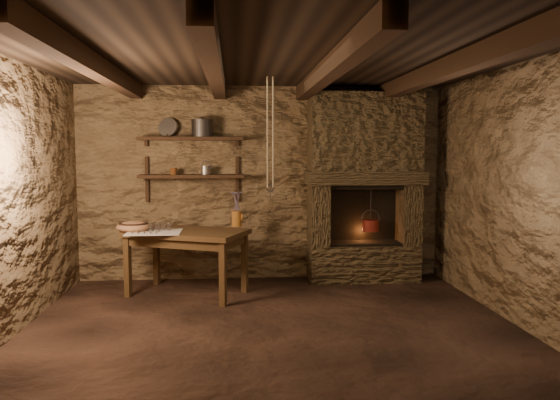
{
  "coord_description": "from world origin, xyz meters",
  "views": [
    {
      "loc": [
        -0.33,
        -4.8,
        1.61
      ],
      "look_at": [
        0.14,
        0.9,
        1.09
      ],
      "focal_mm": 35.0,
      "sensor_mm": 36.0,
      "label": 1
    }
  ],
  "objects": [
    {
      "name": "linen_cloth",
      "position": [
        -1.2,
        1.12,
        0.73
      ],
      "size": [
        0.57,
        0.46,
        0.01
      ],
      "primitive_type": "cube",
      "rotation": [
        0.0,
        0.0,
        0.0
      ],
      "color": "beige",
      "rests_on": "work_table"
    },
    {
      "name": "pewter_cutlery_row",
      "position": [
        -1.2,
        1.11,
        0.74
      ],
      "size": [
        0.48,
        0.19,
        0.01
      ],
      "primitive_type": null,
      "rotation": [
        0.0,
        0.0,
        0.0
      ],
      "color": "gray",
      "rests_on": "linen_cloth"
    },
    {
      "name": "beam_mid_left",
      "position": [
        -0.5,
        0.0,
        2.31
      ],
      "size": [
        0.14,
        3.95,
        0.16
      ],
      "primitive_type": "cube",
      "color": "black",
      "rests_on": "ceiling"
    },
    {
      "name": "front_wall",
      "position": [
        0.0,
        -2.0,
        1.2
      ],
      "size": [
        4.5,
        0.04,
        2.4
      ],
      "primitive_type": "cube",
      "color": "#4D3924",
      "rests_on": "floor"
    },
    {
      "name": "beam_far_right",
      "position": [
        1.5,
        0.0,
        2.31
      ],
      "size": [
        0.14,
        3.95,
        0.16
      ],
      "primitive_type": "cube",
      "color": "black",
      "rests_on": "ceiling"
    },
    {
      "name": "shelf_upper",
      "position": [
        -0.85,
        1.84,
        1.75
      ],
      "size": [
        1.25,
        0.3,
        0.04
      ],
      "primitive_type": "cube",
      "color": "black",
      "rests_on": "back_wall"
    },
    {
      "name": "red_pot",
      "position": [
        1.33,
        1.72,
        0.7
      ],
      "size": [
        0.23,
        0.21,
        0.54
      ],
      "rotation": [
        0.0,
        0.0,
        -0.02
      ],
      "color": "maroon",
      "rests_on": "hearth"
    },
    {
      "name": "wooden_bowl",
      "position": [
        -1.45,
        1.26,
        0.77
      ],
      "size": [
        0.49,
        0.49,
        0.13
      ],
      "primitive_type": "ellipsoid",
      "rotation": [
        0.0,
        0.0,
        -0.41
      ],
      "color": "#A36C47",
      "rests_on": "work_table"
    },
    {
      "name": "stoneware_jug",
      "position": [
        -0.31,
        1.53,
        0.9
      ],
      "size": [
        0.15,
        0.15,
        0.41
      ],
      "rotation": [
        0.0,
        0.0,
        0.38
      ],
      "color": "#98591D",
      "rests_on": "work_table"
    },
    {
      "name": "beam_mid_right",
      "position": [
        0.5,
        0.0,
        2.31
      ],
      "size": [
        0.14,
        3.95,
        0.16
      ],
      "primitive_type": "cube",
      "color": "black",
      "rests_on": "ceiling"
    },
    {
      "name": "work_table",
      "position": [
        -0.87,
        1.26,
        0.39
      ],
      "size": [
        1.45,
        1.17,
        0.72
      ],
      "rotation": [
        0.0,
        0.0,
        -0.4
      ],
      "color": "#382613",
      "rests_on": "floor"
    },
    {
      "name": "rusty_tin",
      "position": [
        -1.06,
        1.84,
        1.36
      ],
      "size": [
        0.09,
        0.09,
        0.08
      ],
      "primitive_type": "cylinder",
      "rotation": [
        0.0,
        0.0,
        0.11
      ],
      "color": "#582B11",
      "rests_on": "shelf_lower"
    },
    {
      "name": "shelf_lower",
      "position": [
        -0.85,
        1.84,
        1.3
      ],
      "size": [
        1.25,
        0.3,
        0.04
      ],
      "primitive_type": "cube",
      "color": "black",
      "rests_on": "back_wall"
    },
    {
      "name": "left_wall",
      "position": [
        -2.25,
        0.0,
        1.2
      ],
      "size": [
        0.04,
        4.0,
        2.4
      ],
      "primitive_type": "cube",
      "color": "#4D3924",
      "rests_on": "floor"
    },
    {
      "name": "back_wall",
      "position": [
        0.0,
        2.0,
        1.2
      ],
      "size": [
        4.5,
        0.04,
        2.4
      ],
      "primitive_type": "cube",
      "color": "#4D3924",
      "rests_on": "floor"
    },
    {
      "name": "tin_pan",
      "position": [
        -1.13,
        1.94,
        1.89
      ],
      "size": [
        0.26,
        0.17,
        0.23
      ],
      "primitive_type": "cylinder",
      "rotation": [
        1.26,
        0.0,
        -0.33
      ],
      "color": "#A4A49F",
      "rests_on": "shelf_upper"
    },
    {
      "name": "ceiling",
      "position": [
        0.0,
        0.0,
        2.4
      ],
      "size": [
        4.5,
        4.0,
        0.04
      ],
      "primitive_type": "cube",
      "color": "black",
      "rests_on": "back_wall"
    },
    {
      "name": "right_wall",
      "position": [
        2.25,
        0.0,
        1.2
      ],
      "size": [
        0.04,
        4.0,
        2.4
      ],
      "primitive_type": "cube",
      "color": "#4D3924",
      "rests_on": "floor"
    },
    {
      "name": "beam_far_left",
      "position": [
        -1.5,
        0.0,
        2.31
      ],
      "size": [
        0.14,
        3.95,
        0.16
      ],
      "primitive_type": "cube",
      "color": "black",
      "rests_on": "ceiling"
    },
    {
      "name": "iron_stockpot",
      "position": [
        -0.71,
        1.84,
        1.86
      ],
      "size": [
        0.32,
        0.32,
        0.19
      ],
      "primitive_type": "cylinder",
      "rotation": [
        0.0,
        0.0,
        -0.33
      ],
      "color": "#2A2825",
      "rests_on": "shelf_upper"
    },
    {
      "name": "hearth",
      "position": [
        1.25,
        1.77,
        1.23
      ],
      "size": [
        1.43,
        0.51,
        2.3
      ],
      "color": "#3B2F1D",
      "rests_on": "floor"
    },
    {
      "name": "floor",
      "position": [
        0.0,
        0.0,
        0.0
      ],
      "size": [
        4.5,
        4.5,
        0.0
      ],
      "primitive_type": "plane",
      "color": "black",
      "rests_on": "ground"
    },
    {
      "name": "small_kettle",
      "position": [
        -0.68,
        1.84,
        1.37
      ],
      "size": [
        0.18,
        0.17,
        0.16
      ],
      "primitive_type": null,
      "rotation": [
        0.0,
        0.0,
        -0.42
      ],
      "color": "#A4A49F",
      "rests_on": "shelf_lower"
    },
    {
      "name": "hanging_ropes",
      "position": [
        0.05,
        1.05,
        1.8
      ],
      "size": [
        0.08,
        0.08,
        1.2
      ],
      "primitive_type": null,
      "color": "tan",
      "rests_on": "ceiling"
    },
    {
      "name": "drinking_glasses",
      "position": [
        -1.18,
        1.24,
        0.77
      ],
      "size": [
        0.18,
        0.06,
        0.07
      ],
      "primitive_type": null,
      "color": "silver",
      "rests_on": "linen_cloth"
    }
  ]
}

